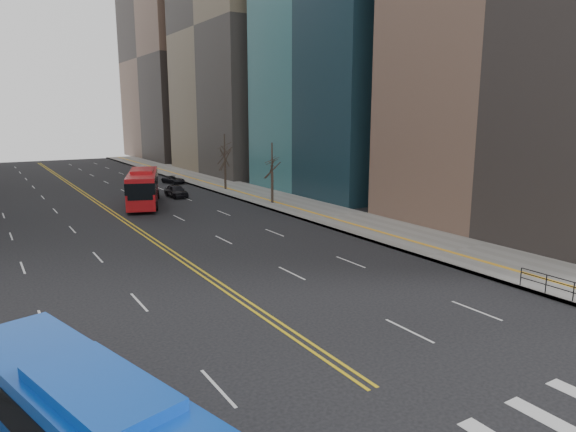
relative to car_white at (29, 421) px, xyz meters
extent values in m
cube|color=gray|center=(28.23, 36.97, -0.65)|extent=(7.00, 130.00, 0.15)
cube|color=silver|center=(14.28, -8.03, -0.72)|extent=(0.70, 4.00, 0.01)
cube|color=gold|center=(10.53, 46.97, -0.72)|extent=(0.15, 100.00, 0.01)
cube|color=gold|center=(10.93, 46.97, -0.72)|extent=(0.15, 100.00, 0.01)
cube|color=#7E6E57|center=(40.73, 62.97, 22.27)|extent=(20.00, 26.00, 46.00)
cube|color=brown|center=(39.73, 94.97, 20.27)|extent=(18.00, 30.00, 42.00)
cube|color=black|center=(25.03, -2.03, 0.42)|extent=(0.04, 6.00, 0.04)
cylinder|color=black|center=(25.03, -2.03, -0.08)|extent=(0.06, 0.06, 1.00)
cylinder|color=black|center=(25.03, -0.53, -0.08)|extent=(0.06, 0.06, 1.00)
cylinder|color=black|center=(25.03, 0.97, -0.08)|extent=(0.06, 0.06, 1.00)
cylinder|color=#30231D|center=(26.73, 31.97, 1.02)|extent=(0.28, 0.28, 3.50)
cylinder|color=#30231D|center=(26.73, 43.97, 1.15)|extent=(0.28, 0.28, 3.75)
cube|color=black|center=(1.34, -4.03, 1.63)|extent=(5.75, 12.39, 1.03)
cube|color=#0B40AD|center=(1.34, -4.03, 2.61)|extent=(3.09, 4.63, 0.40)
cylinder|color=black|center=(1.51, 0.04, -0.23)|extent=(0.56, 1.04, 1.00)
cube|color=#B61318|center=(14.67, 38.63, 1.22)|extent=(6.55, 12.44, 3.20)
cube|color=black|center=(14.67, 38.63, 1.82)|extent=(6.61, 12.47, 1.14)
cube|color=#B61318|center=(14.67, 38.63, 2.92)|extent=(3.47, 4.75, 0.40)
cylinder|color=black|center=(12.11, 35.38, -0.23)|extent=(0.61, 1.04, 1.00)
cylinder|color=black|center=(14.73, 34.49, -0.23)|extent=(0.61, 1.04, 1.00)
cylinder|color=black|center=(14.62, 42.77, -0.23)|extent=(0.61, 1.04, 1.00)
cylinder|color=black|center=(17.24, 41.88, -0.23)|extent=(0.61, 1.04, 1.00)
cube|color=#B61318|center=(14.48, 38.17, 1.00)|extent=(5.80, 10.84, 2.75)
cube|color=black|center=(14.48, 38.17, 1.54)|extent=(5.86, 10.88, 0.99)
cube|color=#B61318|center=(14.48, 38.17, 2.47)|extent=(3.06, 4.15, 0.40)
cylinder|color=black|center=(12.21, 35.35, -0.23)|extent=(0.61, 1.04, 1.00)
cylinder|color=black|center=(14.50, 34.55, -0.23)|extent=(0.61, 1.04, 1.00)
cylinder|color=black|center=(14.47, 41.78, -0.23)|extent=(0.61, 1.04, 1.00)
cylinder|color=black|center=(16.75, 40.98, -0.23)|extent=(0.61, 1.04, 1.00)
imported|color=white|center=(0.00, 0.00, 0.00)|extent=(2.96, 4.67, 1.45)
imported|color=black|center=(19.45, 41.96, 0.01)|extent=(1.84, 4.35, 1.47)
imported|color=black|center=(23.23, 53.66, -0.19)|extent=(2.69, 4.15, 1.06)
camera|label=1|loc=(-0.64, -15.65, 8.93)|focal=32.00mm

